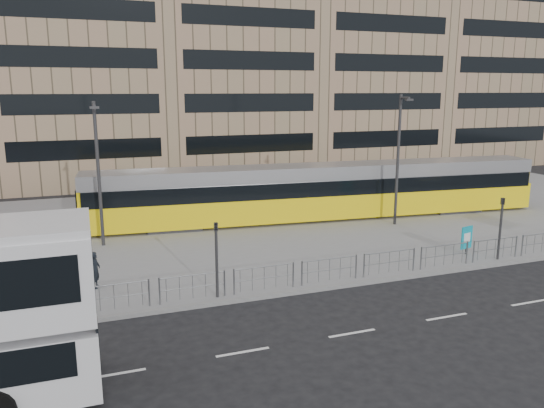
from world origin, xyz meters
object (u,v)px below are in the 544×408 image
object	(u,v)px
traffic_light_east	(501,220)
lamp_post_west	(98,168)
ad_panel	(467,238)
traffic_light_west	(216,250)
lamp_post_east	(399,155)
pedestrian	(95,270)
tram	(322,191)

from	to	relation	value
traffic_light_east	lamp_post_west	world-z (taller)	lamp_post_west
ad_panel	traffic_light_west	xyz separation A→B (m)	(-13.30, -1.24, 1.13)
traffic_light_west	traffic_light_east	world-z (taller)	same
traffic_light_east	lamp_post_east	distance (m)	8.10
pedestrian	traffic_light_west	bearing A→B (deg)	-101.64
ad_panel	pedestrian	size ratio (longest dim) A/B	0.92
traffic_light_west	traffic_light_east	bearing A→B (deg)	11.85
lamp_post_west	pedestrian	bearing A→B (deg)	-95.17
traffic_light_east	lamp_post_east	xyz separation A→B (m)	(-0.92, 7.70, 2.36)
pedestrian	ad_panel	bearing A→B (deg)	-75.33
pedestrian	lamp_post_west	world-z (taller)	lamp_post_west
tram	pedestrian	xyz separation A→B (m)	(-14.26, -8.04, -0.97)
tram	traffic_light_west	distance (m)	14.52
tram	lamp_post_east	bearing A→B (deg)	-35.75
tram	pedestrian	world-z (taller)	tram
pedestrian	lamp_post_west	size ratio (longest dim) A/B	0.21
tram	traffic_light_east	bearing A→B (deg)	-62.27
tram	ad_panel	size ratio (longest dim) A/B	20.50
ad_panel	traffic_light_west	size ratio (longest dim) A/B	0.47
pedestrian	traffic_light_east	world-z (taller)	traffic_light_east
ad_panel	traffic_light_east	world-z (taller)	traffic_light_east
lamp_post_west	lamp_post_east	xyz separation A→B (m)	(17.28, -1.41, 0.15)
pedestrian	traffic_light_west	xyz separation A→B (m)	(4.56, -2.76, 1.19)
pedestrian	lamp_post_east	xyz separation A→B (m)	(17.85, 4.94, 3.54)
traffic_light_west	lamp_post_west	bearing A→B (deg)	125.49
traffic_light_east	lamp_post_west	size ratio (longest dim) A/B	0.41
ad_panel	pedestrian	xyz separation A→B (m)	(-17.86, 1.52, -0.06)
tram	traffic_light_west	xyz separation A→B (m)	(-9.70, -10.80, 0.22)
lamp_post_east	traffic_light_east	bearing A→B (deg)	-83.20
traffic_light_east	traffic_light_west	bearing A→B (deg)	-164.63
lamp_post_east	tram	bearing A→B (deg)	139.20
ad_panel	tram	bearing A→B (deg)	98.17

